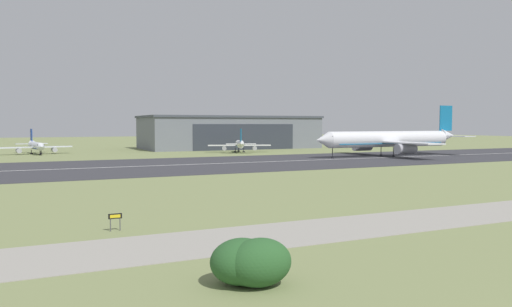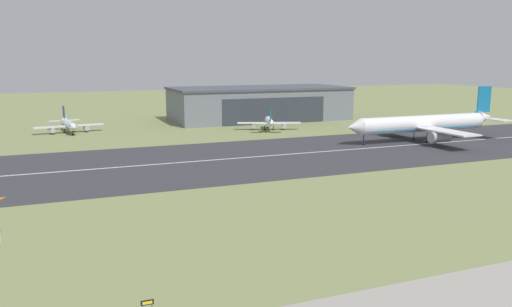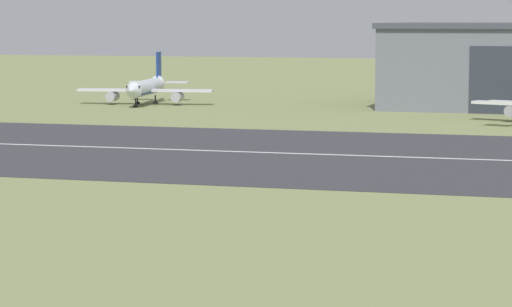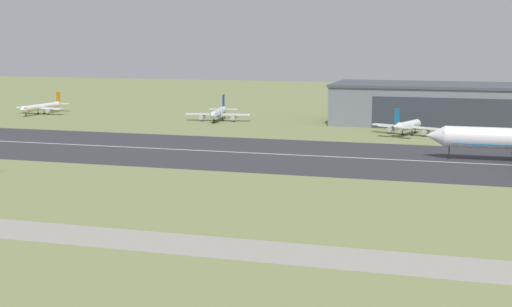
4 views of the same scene
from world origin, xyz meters
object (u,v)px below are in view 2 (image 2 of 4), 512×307
Objects in this scene: airplane_parked_west at (269,122)px; airplane_parked_centre at (69,125)px; windsock_pole at (1,202)px; runway_sign at (147,304)px; airplane_landing at (423,124)px.

airplane_parked_west is 72.14m from airplane_parked_centre.
windsock_pole is (-80.95, -91.43, 2.72)m from airplane_parked_west.
windsock_pole is at bearing -131.52° from airplane_parked_west.
runway_sign is at bearing -62.47° from windsock_pole.
airplane_parked_west is at bearing -16.75° from airplane_parked_centre.
airplane_parked_west reaches higher than airplane_parked_centre.
airplane_parked_centre is 3.69× the size of windsock_pole.
airplane_parked_west is at bearing 48.48° from windsock_pole.
airplane_parked_centre is at bearing 83.96° from windsock_pole.
airplane_parked_centre reaches higher than runway_sign.
airplane_parked_centre is (-104.82, 62.16, -2.67)m from airplane_landing.
airplane_landing is at bearing -30.67° from airplane_parked_centre.
airplane_landing reaches higher than runway_sign.
airplane_parked_west is at bearing 61.54° from runway_sign.
runway_sign is at bearing -141.85° from airplane_landing.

